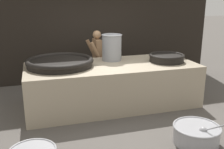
% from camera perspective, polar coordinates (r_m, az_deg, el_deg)
% --- Properties ---
extents(ground_plane, '(60.00, 60.00, 0.00)m').
position_cam_1_polar(ground_plane, '(6.31, 0.00, -6.37)').
color(ground_plane, '#56514C').
extents(back_wall, '(7.73, 0.24, 4.32)m').
position_cam_1_polar(back_wall, '(8.00, -4.69, 14.20)').
color(back_wall, black).
rests_on(back_wall, ground_plane).
extents(hearth_platform, '(3.89, 1.64, 0.97)m').
position_cam_1_polar(hearth_platform, '(6.14, 0.00, -2.18)').
color(hearth_platform, tan).
rests_on(hearth_platform, ground_plane).
extents(giant_wok_near, '(1.49, 1.49, 0.18)m').
position_cam_1_polar(giant_wok_near, '(5.92, -11.26, 2.65)').
color(giant_wok_near, black).
rests_on(giant_wok_near, hearth_platform).
extents(giant_wok_far, '(0.84, 0.84, 0.19)m').
position_cam_1_polar(giant_wok_far, '(6.38, 11.81, 3.63)').
color(giant_wok_far, black).
rests_on(giant_wok_far, hearth_platform).
extents(stock_pot, '(0.50, 0.50, 0.63)m').
position_cam_1_polar(stock_pot, '(6.35, -0.05, 5.99)').
color(stock_pot, gray).
rests_on(stock_pot, hearth_platform).
extents(cook, '(0.38, 0.59, 1.61)m').
position_cam_1_polar(cook, '(7.19, -3.31, 3.68)').
color(cook, '#9E7551').
rests_on(cook, ground_plane).
extents(prep_bowl_vegetables, '(0.81, 1.04, 0.66)m').
position_cam_1_polar(prep_bowl_vegetables, '(4.84, 17.89, -12.11)').
color(prep_bowl_vegetables, '#9E9EA3').
rests_on(prep_bowl_vegetables, ground_plane).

